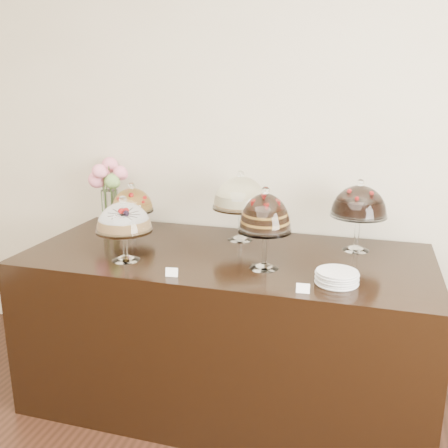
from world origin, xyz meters
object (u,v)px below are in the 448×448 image
(cake_stand_sugar_sponge, at_px, (124,220))
(flower_vase, at_px, (109,185))
(cake_stand_cheesecake, at_px, (241,195))
(plate_stack, at_px, (337,277))
(cake_stand_dark_choco, at_px, (359,204))
(cake_stand_fruit_tart, at_px, (132,202))
(display_counter, at_px, (226,327))
(cake_stand_choco_layer, at_px, (265,216))

(cake_stand_sugar_sponge, height_order, flower_vase, flower_vase)
(cake_stand_cheesecake, distance_m, plate_stack, 0.85)
(cake_stand_cheesecake, relative_size, cake_stand_dark_choco, 1.04)
(cake_stand_dark_choco, relative_size, plate_stack, 2.05)
(flower_vase, xyz_separation_m, plate_stack, (1.52, -0.64, -0.24))
(cake_stand_fruit_tart, xyz_separation_m, plate_stack, (1.29, -0.51, -0.16))
(cake_stand_sugar_sponge, distance_m, plate_stack, 1.11)
(display_counter, distance_m, cake_stand_cheesecake, 0.77)
(cake_stand_choco_layer, height_order, cake_stand_cheesecake, cake_stand_choco_layer)
(cake_stand_sugar_sponge, xyz_separation_m, flower_vase, (-0.43, 0.62, 0.05))
(cake_stand_sugar_sponge, height_order, cake_stand_choco_layer, cake_stand_choco_layer)
(cake_stand_fruit_tart, relative_size, plate_stack, 1.61)
(cake_stand_fruit_tart, bearing_deg, cake_stand_cheesecake, 2.69)
(display_counter, xyz_separation_m, cake_stand_fruit_tart, (-0.68, 0.23, 0.64))
(display_counter, height_order, cake_stand_cheesecake, cake_stand_cheesecake)
(cake_stand_cheesecake, distance_m, cake_stand_dark_choco, 0.67)
(cake_stand_dark_choco, relative_size, cake_stand_fruit_tart, 1.27)
(cake_stand_choco_layer, distance_m, cake_stand_dark_choco, 0.61)
(cake_stand_cheesecake, relative_size, plate_stack, 2.13)
(cake_stand_choco_layer, bearing_deg, plate_stack, -16.09)
(cake_stand_sugar_sponge, relative_size, cake_stand_dark_choco, 0.86)
(cake_stand_choco_layer, distance_m, cake_stand_cheesecake, 0.50)
(display_counter, relative_size, cake_stand_sugar_sponge, 6.33)
(cake_stand_choco_layer, relative_size, cake_stand_fruit_tart, 1.33)
(cake_stand_fruit_tart, bearing_deg, cake_stand_dark_choco, 1.08)
(display_counter, bearing_deg, cake_stand_fruit_tart, 160.97)
(cake_stand_cheesecake, distance_m, cake_stand_fruit_tart, 0.69)
(cake_stand_choco_layer, distance_m, plate_stack, 0.45)
(display_counter, bearing_deg, plate_stack, -24.34)
(cake_stand_choco_layer, xyz_separation_m, cake_stand_fruit_tart, (-0.92, 0.41, -0.08))
(plate_stack, bearing_deg, cake_stand_dark_choco, 82.92)
(cake_stand_fruit_tart, bearing_deg, plate_stack, -21.60)
(cake_stand_sugar_sponge, xyz_separation_m, cake_stand_dark_choco, (1.16, 0.52, 0.05))
(cake_stand_sugar_sponge, height_order, cake_stand_cheesecake, cake_stand_cheesecake)
(cake_stand_dark_choco, xyz_separation_m, flower_vase, (-1.59, 0.11, 0.00))
(cake_stand_cheesecake, relative_size, cake_stand_fruit_tart, 1.32)
(cake_stand_dark_choco, bearing_deg, flower_vase, 176.21)
(cake_stand_sugar_sponge, bearing_deg, cake_stand_dark_choco, 24.01)
(cake_stand_choco_layer, bearing_deg, display_counter, 145.15)
(cake_stand_dark_choco, bearing_deg, cake_stand_fruit_tart, -178.92)
(cake_stand_choco_layer, distance_m, flower_vase, 1.28)
(display_counter, bearing_deg, cake_stand_dark_choco, 20.90)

